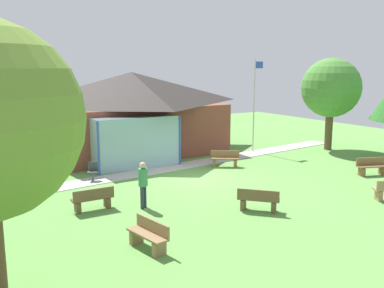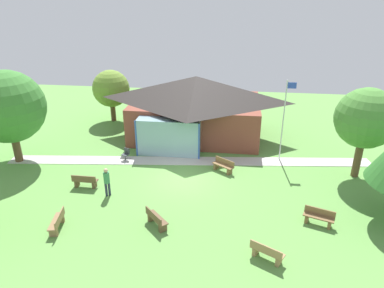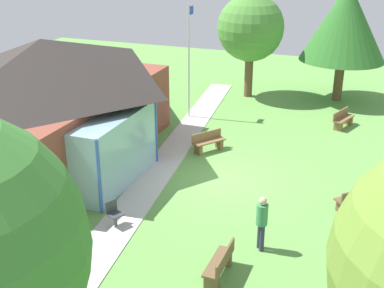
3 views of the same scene
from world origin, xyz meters
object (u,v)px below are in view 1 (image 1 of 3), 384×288
Objects in this scene: bench_lawn_far_right at (372,167)px; flagpole at (255,101)px; bench_front_center at (258,201)px; bench_mid_left at (93,200)px; bench_rear_near_path at (225,159)px; bench_front_left at (149,236)px; tree_east_hedge at (331,88)px; pavilion at (132,111)px; visitor_strolling_lawn at (143,181)px; patio_chair_west at (93,172)px.

flagpole is at bearing -61.06° from bench_lawn_far_right.
bench_front_center is 5.98m from bench_mid_left.
bench_lawn_far_right is 7.16m from bench_rear_near_path.
tree_east_hedge reaches higher than bench_front_left.
flagpole is at bearing -29.52° from pavilion.
tree_east_hedge is at bearing -26.81° from pavilion.
bench_rear_near_path is (7.80, 7.18, 0.00)m from bench_front_left.
visitor_strolling_lawn is at bearing 13.70° from bench_lawn_far_right.
bench_front_center and bench_front_left have the same top height.
bench_mid_left is (-0.30, 4.05, 0.00)m from bench_front_left.
bench_front_center is 13.70m from tree_east_hedge.
pavilion is 6.98× the size of bench_lawn_far_right.
bench_front_left is (-4.76, -0.86, 0.00)m from bench_front_center.
visitor_strolling_lawn is (-6.43, -3.85, 0.62)m from bench_rear_near_path.
pavilion is 7.79× the size of bench_front_center.
flagpole is 13.42m from bench_mid_left.
flagpole is at bearing 157.30° from tree_east_hedge.
visitor_strolling_lawn reaches higher than bench_front_center.
bench_lawn_far_right and bench_rear_near_path have the same top height.
bench_front_center is 7.01m from bench_rear_near_path.
bench_front_center is (-8.07, -1.21, 0.00)m from bench_lawn_far_right.
bench_front_left is at bearing -140.70° from flagpole.
tree_east_hedge is at bearing -141.36° from bench_rear_near_path.
pavilion is 7.42m from flagpole.
bench_lawn_far_right is 0.90× the size of visitor_strolling_lawn.
tree_east_hedge reaches higher than patio_chair_west.
bench_rear_near_path is 1.72× the size of patio_chair_west.
pavilion is at bearing -32.20° from bench_front_left.
bench_lawn_far_right is 13.28m from bench_mid_left.
bench_mid_left is at bearing 120.11° from visitor_strolling_lawn.
bench_rear_near_path is at bearing -176.78° from tree_east_hedge.
flagpole is 4.93m from tree_east_hedge.
bench_front_left is 1.05× the size of bench_rear_near_path.
bench_mid_left is at bearing 56.54° from bench_rear_near_path.
patio_chair_west is at bearing 72.48° from bench_mid_left.
tree_east_hedge is (16.45, 3.60, 3.45)m from bench_mid_left.
patio_chair_west is (-4.22, -5.17, -2.10)m from pavilion.
flagpole is at bearing -61.31° from bench_front_left.
flagpole is (6.43, -3.64, 0.58)m from pavilion.
bench_front_center is at bearing -92.12° from pavilion.
bench_front_left is 1.81× the size of patio_chair_west.
bench_lawn_far_right and bench_front_left have the same top height.
bench_front_left is 1.03× the size of bench_mid_left.
bench_lawn_far_right is 1.06× the size of bench_rear_near_path.
patio_chair_west reaches higher than bench_mid_left.
pavilion is at bearing 153.19° from tree_east_hedge.
visitor_strolling_lawn is (-3.39, 2.47, 0.62)m from bench_front_center.
tree_east_hedge is at bearing -20.41° from visitor_strolling_lawn.
flagpole is 4.02× the size of bench_front_center.
visitor_strolling_lawn is at bearing -22.61° from bench_mid_left.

